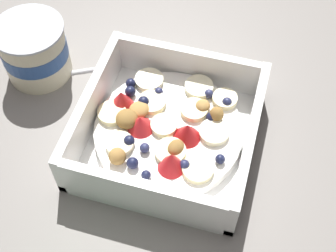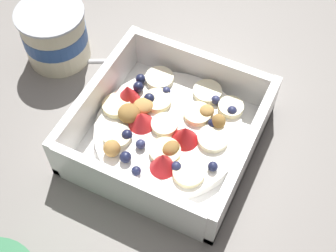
% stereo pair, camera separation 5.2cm
% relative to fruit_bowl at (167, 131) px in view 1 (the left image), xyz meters
% --- Properties ---
extents(ground_plane, '(2.40, 2.40, 0.00)m').
position_rel_fruit_bowl_xyz_m(ground_plane, '(0.00, 0.00, -0.02)').
color(ground_plane, gray).
extents(fruit_bowl, '(0.19, 0.19, 0.06)m').
position_rel_fruit_bowl_xyz_m(fruit_bowl, '(0.00, 0.00, 0.00)').
color(fruit_bowl, white).
rests_on(fruit_bowl, ground).
extents(spoon, '(0.10, 0.16, 0.01)m').
position_rel_fruit_bowl_xyz_m(spoon, '(0.11, 0.06, -0.02)').
color(spoon, silver).
rests_on(spoon, ground).
extents(yogurt_cup, '(0.09, 0.09, 0.08)m').
position_rel_fruit_bowl_xyz_m(yogurt_cup, '(0.06, 0.19, 0.02)').
color(yogurt_cup, beige).
rests_on(yogurt_cup, ground).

